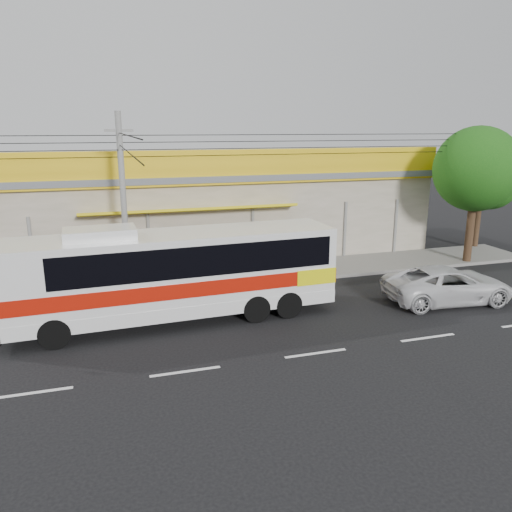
{
  "coord_description": "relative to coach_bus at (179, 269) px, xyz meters",
  "views": [
    {
      "loc": [
        -5.85,
        -15.35,
        6.71
      ],
      "look_at": [
        -0.53,
        2.0,
        2.0
      ],
      "focal_mm": 35.0,
      "sensor_mm": 36.0,
      "label": 1
    }
  ],
  "objects": [
    {
      "name": "storefront_building",
      "position": [
        3.5,
        10.08,
        0.42
      ],
      "size": [
        22.6,
        9.2,
        5.7
      ],
      "color": "gray",
      "rests_on": "ground"
    },
    {
      "name": "tree_far",
      "position": [
        17.76,
        5.87,
        1.91
      ],
      "size": [
        3.38,
        3.38,
        5.61
      ],
      "color": "#362215",
      "rests_on": "ground"
    },
    {
      "name": "sidewalk",
      "position": [
        3.51,
        4.54,
        -1.81
      ],
      "size": [
        30.0,
        3.2,
        0.15
      ],
      "primitive_type": "cube",
      "color": "slate",
      "rests_on": "ground"
    },
    {
      "name": "tree_near",
      "position": [
        15.12,
        3.27,
        2.71
      ],
      "size": [
        4.1,
        4.1,
        6.79
      ],
      "color": "#362215",
      "rests_on": "ground"
    },
    {
      "name": "ground",
      "position": [
        3.51,
        -1.46,
        -1.88
      ],
      "size": [
        120.0,
        120.0,
        0.0
      ],
      "primitive_type": "plane",
      "color": "black",
      "rests_on": "ground"
    },
    {
      "name": "motorbike_red",
      "position": [
        -0.79,
        3.59,
        -1.22
      ],
      "size": [
        2.03,
        1.05,
        1.02
      ],
      "primitive_type": "imported",
      "rotation": [
        0.0,
        0.0,
        1.37
      ],
      "color": "#952A0A",
      "rests_on": "sidewalk"
    },
    {
      "name": "white_car",
      "position": [
        10.37,
        -1.18,
        -1.18
      ],
      "size": [
        5.26,
        2.8,
        1.41
      ],
      "primitive_type": "imported",
      "rotation": [
        0.0,
        0.0,
        1.48
      ],
      "color": "silver",
      "rests_on": "ground"
    },
    {
      "name": "lane_markings",
      "position": [
        3.51,
        -3.96,
        -1.88
      ],
      "size": [
        50.0,
        0.12,
        0.01
      ],
      "primitive_type": null,
      "color": "silver",
      "rests_on": "ground"
    },
    {
      "name": "utility_pole",
      "position": [
        -1.6,
        3.59,
        4.15
      ],
      "size": [
        34.0,
        14.0,
        7.31
      ],
      "color": "slate",
      "rests_on": "ground"
    },
    {
      "name": "coach_bus",
      "position": [
        0.0,
        0.0,
        0.0
      ],
      "size": [
        11.51,
        2.88,
        3.52
      ],
      "rotation": [
        0.0,
        0.0,
        0.04
      ],
      "color": "silver",
      "rests_on": "ground"
    },
    {
      "name": "motorbike_dark",
      "position": [
        -5.98,
        3.24,
        -1.28
      ],
      "size": [
        1.53,
        1.08,
        0.91
      ],
      "primitive_type": "imported",
      "rotation": [
        0.0,
        0.0,
        1.08
      ],
      "color": "black",
      "rests_on": "sidewalk"
    }
  ]
}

